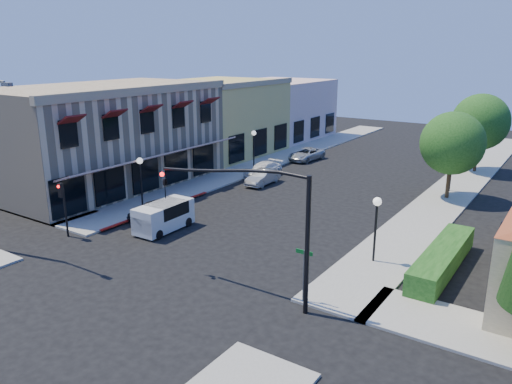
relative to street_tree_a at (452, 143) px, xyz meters
The scene contains 22 objects.
ground 24.06m from the street_tree_a, 111.80° to the right, with size 120.00×120.00×0.00m, color black.
sidewalk_left 18.71m from the street_tree_a, 164.10° to the left, with size 3.50×50.00×0.12m, color gray.
sidewalk_right 6.49m from the street_tree_a, 90.57° to the left, with size 3.50×50.00×0.12m, color gray.
curb_red_strip 21.45m from the street_tree_a, 138.28° to the right, with size 0.25×10.00×0.06m, color maroon.
corner_brick_building 26.63m from the street_tree_a, 155.60° to the right, with size 11.77×18.20×8.10m.
yellow_stucco_building 24.63m from the street_tree_a, behind, with size 10.00×12.00×7.60m, color #D5BC60.
pink_stucco_building 29.10m from the street_tree_a, 146.64° to the left, with size 10.00×12.00×7.00m, color #C9A798.
hedge 13.96m from the street_tree_a, 77.42° to the right, with size 1.40×8.00×1.10m, color #184413.
street_tree_a is the anchor object (origin of this frame).
street_tree_b 10.01m from the street_tree_a, 90.00° to the left, with size 4.94×4.94×7.02m.
signal_mast_arm 20.71m from the street_tree_a, 98.17° to the right, with size 8.01×0.39×6.00m.
secondary_signal 26.64m from the street_tree_a, 129.21° to the right, with size 0.28×0.42×3.32m.
street_name_sign 20.00m from the street_tree_a, 93.76° to the right, with size 0.80×0.06×2.50m.
lamppost_left_near 22.30m from the street_tree_a, 141.02° to the right, with size 0.44×0.44×3.57m.
lamppost_left_far 17.36m from the street_tree_a, behind, with size 0.44×0.44×3.57m.
lamppost_right_near 14.08m from the street_tree_a, 91.23° to the right, with size 0.44×0.44×3.57m.
lamppost_right_far 2.49m from the street_tree_a, 98.53° to the left, with size 0.44×0.44×3.57m.
white_van 21.16m from the street_tree_a, 127.63° to the right, with size 1.78×3.90×1.71m.
parked_car_a 21.74m from the street_tree_a, 134.40° to the right, with size 1.39×3.44×1.17m, color black.
parked_car_b 14.66m from the street_tree_a, 163.04° to the right, with size 1.30×3.73×1.23m, color gray.
parked_car_c 15.55m from the street_tree_a, behind, with size 1.72×4.23×1.23m, color silver.
parked_car_d 16.53m from the street_tree_a, 158.36° to the left, with size 2.03×4.40×1.22m, color #AEB1B3.
Camera 1 is at (16.78, -15.34, 10.80)m, focal length 35.00 mm.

